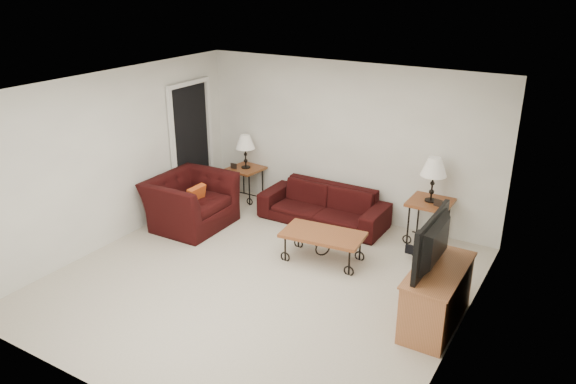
% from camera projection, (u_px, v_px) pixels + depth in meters
% --- Properties ---
extents(ground, '(5.00, 5.00, 0.00)m').
position_uv_depth(ground, '(260.00, 280.00, 7.24)').
color(ground, beige).
rests_on(ground, ground).
extents(wall_back, '(5.00, 0.02, 2.50)m').
position_uv_depth(wall_back, '(346.00, 141.00, 8.77)').
color(wall_back, white).
rests_on(wall_back, ground).
extents(wall_front, '(5.00, 0.02, 2.50)m').
position_uv_depth(wall_front, '(98.00, 282.00, 4.79)').
color(wall_front, white).
rests_on(wall_front, ground).
extents(wall_left, '(0.02, 5.00, 2.50)m').
position_uv_depth(wall_left, '(114.00, 158.00, 7.97)').
color(wall_left, white).
rests_on(wall_left, ground).
extents(wall_right, '(0.02, 5.00, 2.50)m').
position_uv_depth(wall_right, '(465.00, 238.00, 5.59)').
color(wall_right, white).
rests_on(wall_right, ground).
extents(ceiling, '(5.00, 5.00, 0.00)m').
position_uv_depth(ceiling, '(256.00, 89.00, 6.32)').
color(ceiling, white).
rests_on(ceiling, wall_back).
extents(doorway, '(0.08, 0.94, 2.04)m').
position_uv_depth(doorway, '(191.00, 145.00, 9.36)').
color(doorway, black).
rests_on(doorway, ground).
extents(sofa, '(2.03, 0.79, 0.59)m').
position_uv_depth(sofa, '(323.00, 205.00, 8.81)').
color(sofa, black).
rests_on(sofa, ground).
extents(side_table_left, '(0.59, 0.59, 0.59)m').
position_uv_depth(side_table_left, '(246.00, 184.00, 9.72)').
color(side_table_left, brown).
rests_on(side_table_left, ground).
extents(side_table_right, '(0.60, 0.60, 0.66)m').
position_uv_depth(side_table_right, '(428.00, 222.00, 8.15)').
color(side_table_right, brown).
rests_on(side_table_right, ground).
extents(lamp_left, '(0.37, 0.37, 0.59)m').
position_uv_depth(lamp_left, '(245.00, 152.00, 9.51)').
color(lamp_left, black).
rests_on(lamp_left, side_table_left).
extents(lamp_right, '(0.37, 0.37, 0.66)m').
position_uv_depth(lamp_right, '(433.00, 180.00, 7.91)').
color(lamp_right, black).
rests_on(lamp_right, side_table_right).
extents(photo_frame_left, '(0.12, 0.02, 0.10)m').
position_uv_depth(photo_frame_left, '(234.00, 166.00, 9.55)').
color(photo_frame_left, black).
rests_on(photo_frame_left, side_table_left).
extents(photo_frame_right, '(0.13, 0.04, 0.11)m').
position_uv_depth(photo_frame_right, '(438.00, 203.00, 7.82)').
color(photo_frame_right, black).
rests_on(photo_frame_right, side_table_right).
extents(coffee_table, '(1.17, 0.71, 0.42)m').
position_uv_depth(coffee_table, '(323.00, 247.00, 7.67)').
color(coffee_table, brown).
rests_on(coffee_table, ground).
extents(armchair, '(1.09, 1.24, 0.80)m').
position_uv_depth(armchair, '(191.00, 202.00, 8.68)').
color(armchair, black).
rests_on(armchair, ground).
extents(throw_pillow, '(0.10, 0.36, 0.36)m').
position_uv_depth(throw_pillow, '(195.00, 197.00, 8.52)').
color(throw_pillow, '#D94A1B').
rests_on(throw_pillow, armchair).
extents(tv_stand, '(0.49, 1.18, 0.71)m').
position_uv_depth(tv_stand, '(437.00, 296.00, 6.22)').
color(tv_stand, '#B16841').
rests_on(tv_stand, ground).
extents(television, '(0.14, 1.06, 0.61)m').
position_uv_depth(television, '(441.00, 243.00, 5.99)').
color(television, black).
rests_on(television, tv_stand).
extents(backpack, '(0.35, 0.30, 0.39)m').
position_uv_depth(backpack, '(415.00, 245.00, 7.75)').
color(backpack, black).
rests_on(backpack, ground).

